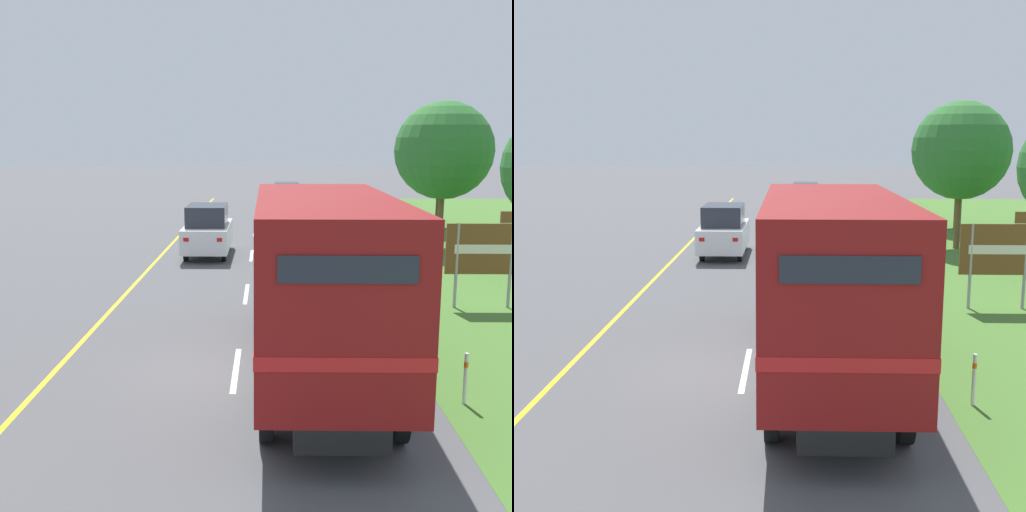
% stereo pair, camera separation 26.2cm
% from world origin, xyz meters
% --- Properties ---
extents(ground_plane, '(200.00, 200.00, 0.00)m').
position_xyz_m(ground_plane, '(0.00, 0.00, 0.00)').
color(ground_plane, '#515154').
extents(edge_line_yellow, '(0.12, 56.76, 0.01)m').
position_xyz_m(edge_line_yellow, '(-3.70, 11.10, 0.00)').
color(edge_line_yellow, yellow).
rests_on(edge_line_yellow, ground).
extents(centre_dash_near, '(0.12, 2.60, 0.01)m').
position_xyz_m(centre_dash_near, '(0.00, 0.26, 0.00)').
color(centre_dash_near, white).
rests_on(centre_dash_near, ground).
extents(centre_dash_mid_a, '(0.12, 2.60, 0.01)m').
position_xyz_m(centre_dash_mid_a, '(0.00, 6.86, 0.00)').
color(centre_dash_mid_a, white).
rests_on(centre_dash_mid_a, ground).
extents(centre_dash_mid_b, '(0.12, 2.60, 0.01)m').
position_xyz_m(centre_dash_mid_b, '(0.00, 13.46, 0.00)').
color(centre_dash_mid_b, white).
rests_on(centre_dash_mid_b, ground).
extents(centre_dash_far, '(0.12, 2.60, 0.01)m').
position_xyz_m(centre_dash_far, '(0.00, 20.06, 0.00)').
color(centre_dash_far, white).
rests_on(centre_dash_far, ground).
extents(centre_dash_farthest, '(0.12, 2.60, 0.01)m').
position_xyz_m(centre_dash_farthest, '(0.00, 26.66, 0.00)').
color(centre_dash_farthest, white).
rests_on(centre_dash_farthest, ground).
extents(horse_trailer_truck, '(2.40, 8.72, 3.68)m').
position_xyz_m(horse_trailer_truck, '(1.66, -0.31, 2.04)').
color(horse_trailer_truck, black).
rests_on(horse_trailer_truck, ground).
extents(lead_car_white, '(1.80, 4.21, 2.08)m').
position_xyz_m(lead_car_white, '(-1.78, 13.46, 1.04)').
color(lead_car_white, black).
rests_on(lead_car_white, ground).
extents(lead_car_white_ahead, '(1.80, 4.26, 1.95)m').
position_xyz_m(lead_car_white_ahead, '(1.88, 29.43, 0.98)').
color(lead_car_white_ahead, black).
rests_on(lead_car_white_ahead, ground).
extents(highway_sign, '(2.14, 0.09, 2.73)m').
position_xyz_m(highway_sign, '(6.70, 5.32, 1.65)').
color(highway_sign, '#9E9EA3').
rests_on(highway_sign, ground).
extents(roadside_tree_mid, '(4.17, 4.17, 6.30)m').
position_xyz_m(roadside_tree_mid, '(8.15, 15.50, 4.21)').
color(roadside_tree_mid, brown).
rests_on(roadside_tree_mid, ground).
extents(roadside_tree_far, '(4.78, 4.78, 6.65)m').
position_xyz_m(roadside_tree_far, '(9.79, 21.85, 4.25)').
color(roadside_tree_far, '#4C3823').
rests_on(roadside_tree_far, ground).
extents(delineator_post, '(0.08, 0.08, 0.95)m').
position_xyz_m(delineator_post, '(4.17, -1.41, 0.51)').
color(delineator_post, white).
rests_on(delineator_post, ground).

